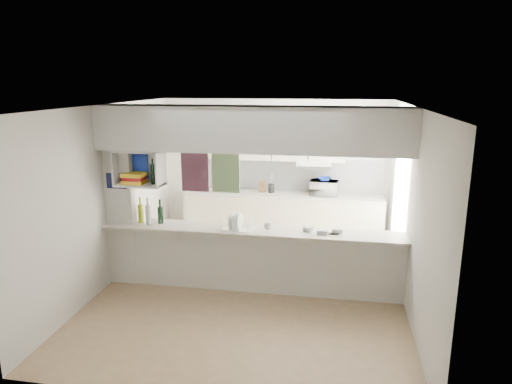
% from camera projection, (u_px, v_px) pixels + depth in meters
% --- Properties ---
extents(floor, '(4.80, 4.80, 0.00)m').
position_uv_depth(floor, '(251.00, 290.00, 6.53)').
color(floor, '#937555').
rests_on(floor, ground).
extents(ceiling, '(4.80, 4.80, 0.00)m').
position_uv_depth(ceiling, '(250.00, 106.00, 5.92)').
color(ceiling, white).
rests_on(ceiling, wall_back).
extents(wall_back, '(4.20, 0.00, 4.20)m').
position_uv_depth(wall_back, '(274.00, 170.00, 8.52)').
color(wall_back, silver).
rests_on(wall_back, floor).
extents(wall_left, '(0.00, 4.80, 4.80)m').
position_uv_depth(wall_left, '(108.00, 196.00, 6.58)').
color(wall_left, silver).
rests_on(wall_left, floor).
extents(wall_right, '(0.00, 4.80, 4.80)m').
position_uv_depth(wall_right, '(411.00, 210.00, 5.88)').
color(wall_right, silver).
rests_on(wall_right, floor).
extents(servery_partition, '(4.20, 0.50, 2.60)m').
position_uv_depth(servery_partition, '(238.00, 176.00, 6.17)').
color(servery_partition, silver).
rests_on(servery_partition, floor).
extents(cubby_shelf, '(0.65, 0.35, 0.50)m').
position_uv_depth(cubby_shelf, '(139.00, 170.00, 6.33)').
color(cubby_shelf, white).
rests_on(cubby_shelf, bulkhead).
extents(kitchen_run, '(3.60, 0.63, 2.24)m').
position_uv_depth(kitchen_run, '(281.00, 198.00, 8.36)').
color(kitchen_run, '#EEE9C9').
rests_on(kitchen_run, floor).
extents(microwave, '(0.52, 0.38, 0.27)m').
position_uv_depth(microwave, '(324.00, 188.00, 8.15)').
color(microwave, white).
rests_on(microwave, bench_top).
extents(bowl, '(0.24, 0.24, 0.06)m').
position_uv_depth(bowl, '(325.00, 179.00, 8.10)').
color(bowl, navy).
rests_on(bowl, microwave).
extents(dish_rack, '(0.47, 0.38, 0.22)m').
position_uv_depth(dish_rack, '(238.00, 222.00, 6.31)').
color(dish_rack, silver).
rests_on(dish_rack, breakfast_bar).
extents(cup, '(0.11, 0.11, 0.09)m').
position_uv_depth(cup, '(268.00, 226.00, 6.24)').
color(cup, white).
rests_on(cup, dish_rack).
extents(wine_bottles, '(0.53, 0.16, 0.39)m').
position_uv_depth(wine_bottles, '(145.00, 214.00, 6.53)').
color(wine_bottles, black).
rests_on(wine_bottles, breakfast_bar).
extents(plastic_tubs, '(0.54, 0.22, 0.07)m').
position_uv_depth(plastic_tubs, '(320.00, 230.00, 6.16)').
color(plastic_tubs, silver).
rests_on(plastic_tubs, breakfast_bar).
extents(utensil_jar, '(0.11, 0.11, 0.16)m').
position_uv_depth(utensil_jar, '(271.00, 188.00, 8.36)').
color(utensil_jar, black).
rests_on(utensil_jar, bench_top).
extents(knife_block, '(0.12, 0.10, 0.21)m').
position_uv_depth(knife_block, '(262.00, 186.00, 8.41)').
color(knife_block, brown).
rests_on(knife_block, bench_top).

